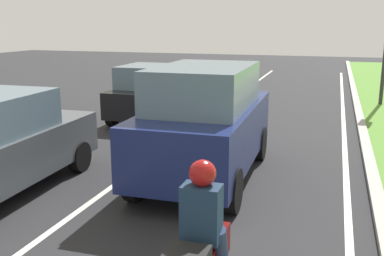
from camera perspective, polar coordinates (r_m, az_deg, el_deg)
The scene contains 7 objects.
ground_plane at distance 14.10m, azimuth 4.17°, elevation 0.75°, with size 60.00×60.00×0.00m, color #262628.
lane_line_center at distance 14.27m, azimuth 1.44°, elevation 0.95°, with size 0.12×32.00×0.01m, color silver.
lane_line_right_edge at distance 13.72m, azimuth 18.92°, elevation -0.29°, with size 0.12×32.00×0.01m, color silver.
curb_right at distance 13.73m, azimuth 21.02°, elevation -0.20°, with size 0.24×48.00×0.12m, color #9E9B93.
car_suv_ahead at distance 8.77m, azimuth 1.74°, elevation 0.79°, with size 2.04×4.53×2.28m.
car_hatchback_far at distance 14.33m, azimuth -5.44°, elevation 4.52°, with size 1.79×3.73×1.78m.
rider_person at distance 4.64m, azimuth 1.33°, elevation -10.62°, with size 0.50×0.40×1.16m.
Camera 1 is at (3.23, 0.63, 3.08)m, focal length 41.55 mm.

